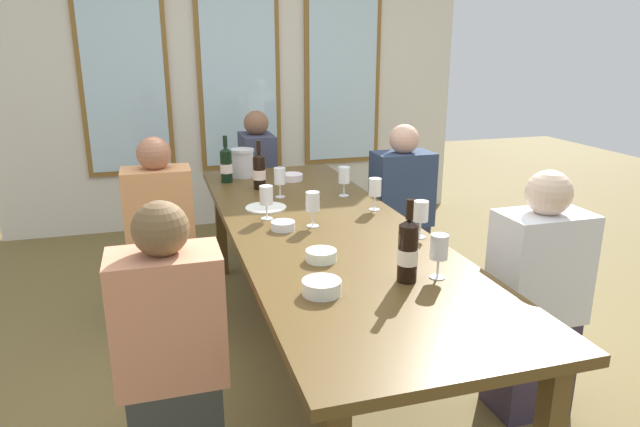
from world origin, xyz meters
The scene contains 24 objects.
ground_plane centered at (0.00, 0.00, 0.00)m, with size 12.00×12.00×0.00m, color brown.
back_wall_with_windows centered at (0.00, 2.55, 1.45)m, with size 4.10×0.10×2.90m.
dining_table centered at (0.00, 0.00, 0.68)m, with size 0.90×2.80×0.74m.
white_plate_0 centered at (-0.21, 0.37, 0.74)m, with size 0.22×0.22×0.01m, color white.
metal_pitcher centered at (-0.20, 1.16, 0.84)m, with size 0.16×0.16×0.19m.
wine_bottle_0 centered at (0.11, -0.74, 0.86)m, with size 0.08×0.08×0.32m.
wine_bottle_1 centered at (-0.16, 0.81, 0.85)m, with size 0.08×0.08×0.30m.
wine_bottle_2 centered at (-0.33, 1.04, 0.85)m, with size 0.08×0.08×0.30m.
tasting_bowl_0 centered at (-0.23, -0.76, 0.77)m, with size 0.14×0.14×0.05m, color white.
tasting_bowl_1 centered at (0.08, 0.97, 0.76)m, with size 0.15×0.15×0.04m, color white.
tasting_bowl_2 centered at (-0.14, -0.45, 0.76)m, with size 0.13×0.13×0.05m, color white.
tasting_bowl_3 centered at (-0.20, -0.01, 0.76)m, with size 0.12×0.12×0.04m, color white.
wine_glass_0 centered at (0.38, -0.30, 0.86)m, with size 0.07×0.07×0.17m.
wine_glass_1 centered at (0.28, 0.50, 0.86)m, with size 0.07×0.07×0.17m.
wine_glass_2 centered at (-0.05, 0.00, 0.86)m, with size 0.07×0.07×0.17m.
wine_glass_3 centered at (0.24, -0.75, 0.86)m, with size 0.07×0.07×0.17m.
wine_glass_4 centered at (-0.24, 0.18, 0.86)m, with size 0.07×0.07×0.17m.
wine_glass_5 centered at (0.35, 0.18, 0.86)m, with size 0.07×0.07×0.17m.
wine_glass_6 centered at (-0.08, 0.58, 0.86)m, with size 0.07×0.07×0.17m.
seated_person_0 centered at (-0.77, -0.69, 0.53)m, with size 0.38×0.24×1.11m.
seated_person_1 centered at (0.77, -0.66, 0.53)m, with size 0.38×0.24×1.11m.
seated_person_2 centered at (-0.77, 0.69, 0.53)m, with size 0.38×0.24×1.11m.
seated_person_3 centered at (0.77, 0.74, 0.53)m, with size 0.38×0.24×1.11m.
seated_person_4 centered at (0.00, 1.75, 0.53)m, with size 0.24×0.38×1.11m.
Camera 1 is at (-0.77, -2.55, 1.61)m, focal length 31.89 mm.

